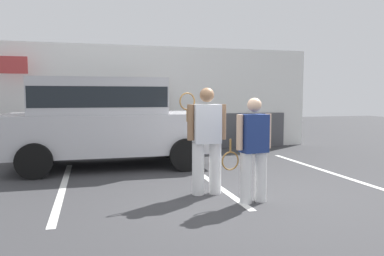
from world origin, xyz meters
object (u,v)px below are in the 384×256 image
object	(u,v)px
tennis_player_man	(207,139)
flag_pole	(5,86)
potted_plant_by_porch	(252,138)
parked_suv	(106,118)
tennis_player_woman	(253,149)

from	to	relation	value
tennis_player_man	flag_pole	distance (m)	6.32
potted_plant_by_porch	parked_suv	bearing A→B (deg)	-162.17
potted_plant_by_porch	flag_pole	size ratio (longest dim) A/B	0.26
tennis_player_man	potted_plant_by_porch	distance (m)	5.18
tennis_player_woman	flag_pole	size ratio (longest dim) A/B	0.59
tennis_player_man	tennis_player_woman	size ratio (longest dim) A/B	1.10
flag_pole	parked_suv	bearing A→B (deg)	-36.77
parked_suv	flag_pole	xyz separation A→B (m)	(-2.50, 1.87, 0.76)
parked_suv	flag_pole	distance (m)	3.21
parked_suv	flag_pole	bearing A→B (deg)	144.00
tennis_player_man	flag_pole	bearing A→B (deg)	-46.93
parked_suv	tennis_player_man	distance (m)	3.30
tennis_player_woman	potted_plant_by_porch	distance (m)	5.48
tennis_player_woman	parked_suv	bearing A→B (deg)	-67.41
parked_suv	tennis_player_woman	world-z (taller)	parked_suv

